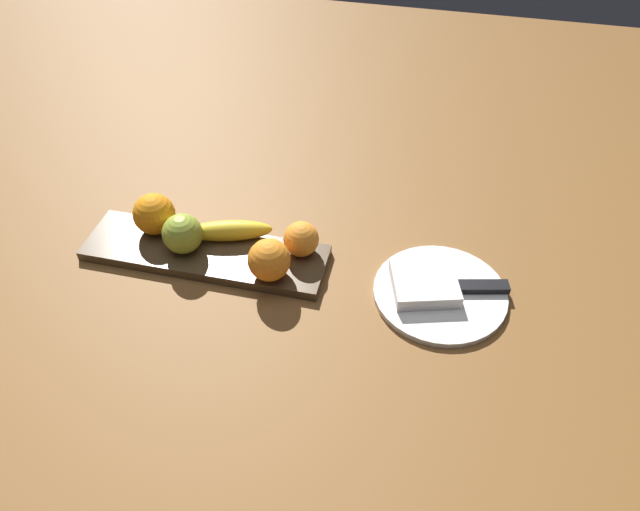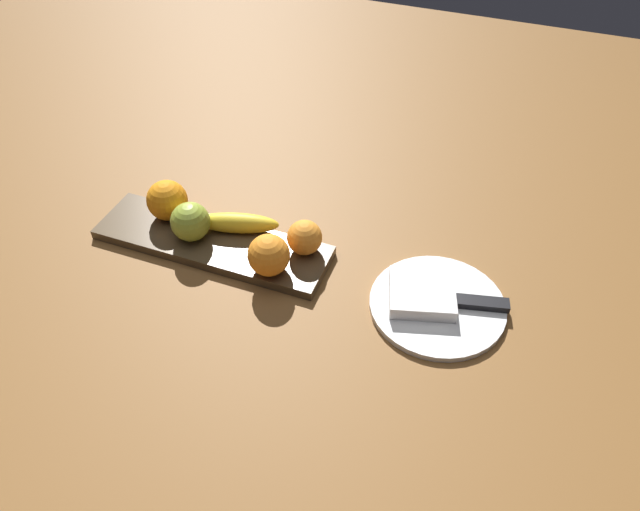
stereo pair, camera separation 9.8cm
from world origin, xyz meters
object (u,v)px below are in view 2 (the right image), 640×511
folded_napkin (422,294)px  orange_center (305,237)px  banana (237,223)px  orange_near_banana (167,200)px  dinner_plate (437,305)px  orange_near_apple (269,255)px  apple (190,222)px  knife (471,303)px  fruit_tray (214,243)px

folded_napkin → orange_center: bearing=-8.2°
banana → orange_near_banana: orange_near_banana is taller
dinner_plate → orange_near_apple: bearing=7.1°
apple → orange_near_banana: bearing=-27.5°
dinner_plate → orange_near_banana: bearing=-3.2°
apple → folded_napkin: size_ratio=0.67×
knife → folded_napkin: bearing=-3.1°
apple → orange_near_banana: 0.08m
dinner_plate → knife: 0.05m
fruit_tray → apple: size_ratio=6.14×
fruit_tray → orange_near_apple: bearing=164.5°
orange_near_banana → folded_napkin: size_ratio=0.71×
banana → orange_center: (-0.14, 0.01, 0.01)m
banana → orange_near_apple: bearing=127.0°
banana → dinner_plate: banana is taller
orange_near_apple → orange_center: 0.08m
fruit_tray → dinner_plate: fruit_tray is taller
fruit_tray → orange_center: orange_center is taller
orange_center → knife: 0.30m
apple → orange_near_apple: size_ratio=0.98×
apple → orange_near_apple: 0.17m
orange_center → knife: orange_center is taller
apple → knife: (-0.50, -0.02, -0.04)m
fruit_tray → apple: apple is taller
fruit_tray → banana: (-0.03, -0.04, 0.03)m
orange_near_apple → folded_napkin: (-0.26, -0.04, -0.03)m
fruit_tray → orange_near_apple: orange_near_apple is taller
orange_center → orange_near_apple: bearing=60.8°
fruit_tray → orange_near_banana: bearing=-15.5°
banana → orange_near_apple: (-0.10, 0.07, 0.02)m
banana → knife: bearing=160.5°
fruit_tray → banana: banana is taller
apple → folded_napkin: (-0.42, -0.01, -0.03)m
fruit_tray → orange_center: (-0.17, -0.03, 0.04)m
dinner_plate → banana: bearing=-5.5°
fruit_tray → orange_near_banana: orange_near_banana is taller
apple → orange_center: apple is taller
banana → orange_near_apple: size_ratio=2.16×
orange_near_banana → folded_napkin: orange_near_banana is taller
orange_center → fruit_tray: bearing=10.8°
folded_napkin → knife: size_ratio=0.59×
banana → folded_napkin: (-0.36, 0.04, -0.01)m
orange_center → folded_napkin: 0.22m
banana → folded_napkin: size_ratio=1.47×
orange_near_apple → folded_napkin: 0.26m
orange_near_apple → dinner_plate: orange_near_apple is taller
knife → fruit_tray: bearing=-11.5°
orange_center → knife: size_ratio=0.35×
orange_near_banana → knife: size_ratio=0.42×
orange_center → dinner_plate: 0.25m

